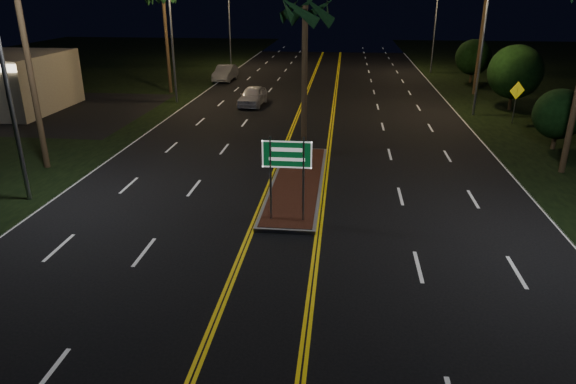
# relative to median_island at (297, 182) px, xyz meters

# --- Properties ---
(ground) EXTENTS (120.00, 120.00, 0.00)m
(ground) POSITION_rel_median_island_xyz_m (0.00, -7.00, -0.08)
(ground) COLOR black
(ground) RESTS_ON ground
(median_island) EXTENTS (2.25, 10.25, 0.17)m
(median_island) POSITION_rel_median_island_xyz_m (0.00, 0.00, 0.00)
(median_island) COLOR gray
(median_island) RESTS_ON ground
(highway_sign) EXTENTS (1.80, 0.08, 3.20)m
(highway_sign) POSITION_rel_median_island_xyz_m (0.00, -4.20, 2.32)
(highway_sign) COLOR gray
(highway_sign) RESTS_ON ground
(streetlight_left_near) EXTENTS (1.91, 0.44, 9.00)m
(streetlight_left_near) POSITION_rel_median_island_xyz_m (-10.61, -3.00, 5.57)
(streetlight_left_near) COLOR gray
(streetlight_left_near) RESTS_ON ground
(streetlight_left_mid) EXTENTS (1.91, 0.44, 9.00)m
(streetlight_left_mid) POSITION_rel_median_island_xyz_m (-10.61, 17.00, 5.57)
(streetlight_left_mid) COLOR gray
(streetlight_left_mid) RESTS_ON ground
(streetlight_left_far) EXTENTS (1.91, 0.44, 9.00)m
(streetlight_left_far) POSITION_rel_median_island_xyz_m (-10.61, 37.00, 5.57)
(streetlight_left_far) COLOR gray
(streetlight_left_far) RESTS_ON ground
(streetlight_right_mid) EXTENTS (1.91, 0.44, 9.00)m
(streetlight_right_mid) POSITION_rel_median_island_xyz_m (10.61, 15.00, 5.57)
(streetlight_right_mid) COLOR gray
(streetlight_right_mid) RESTS_ON ground
(streetlight_right_far) EXTENTS (1.91, 0.44, 9.00)m
(streetlight_right_far) POSITION_rel_median_island_xyz_m (10.61, 35.00, 5.57)
(streetlight_right_far) COLOR gray
(streetlight_right_far) RESTS_ON ground
(palm_median) EXTENTS (2.40, 2.40, 8.30)m
(palm_median) POSITION_rel_median_island_xyz_m (0.00, 3.50, 7.19)
(palm_median) COLOR #382819
(palm_median) RESTS_ON ground
(shrub_near) EXTENTS (2.70, 2.70, 3.30)m
(shrub_near) POSITION_rel_median_island_xyz_m (13.50, 7.00, 1.86)
(shrub_near) COLOR #382819
(shrub_near) RESTS_ON ground
(shrub_mid) EXTENTS (3.78, 3.78, 4.62)m
(shrub_mid) POSITION_rel_median_island_xyz_m (14.00, 17.00, 2.64)
(shrub_mid) COLOR #382819
(shrub_mid) RESTS_ON ground
(shrub_far) EXTENTS (3.24, 3.24, 3.96)m
(shrub_far) POSITION_rel_median_island_xyz_m (13.80, 29.00, 2.25)
(shrub_far) COLOR #382819
(shrub_far) RESTS_ON ground
(car_near) EXTENTS (2.42, 5.07, 1.65)m
(car_near) POSITION_rel_median_island_xyz_m (-4.92, 16.56, 0.74)
(car_near) COLOR silver
(car_near) RESTS_ON ground
(car_far) EXTENTS (2.35, 5.15, 1.69)m
(car_far) POSITION_rel_median_island_xyz_m (-9.50, 27.51, 0.76)
(car_far) COLOR #AAACB4
(car_far) RESTS_ON ground
(warning_sign) EXTENTS (1.05, 0.49, 2.72)m
(warning_sign) POSITION_rel_median_island_xyz_m (13.00, 12.81, 1.70)
(warning_sign) COLOR gray
(warning_sign) RESTS_ON ground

